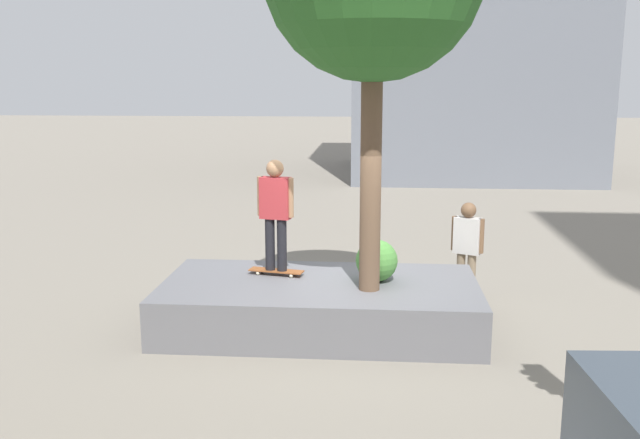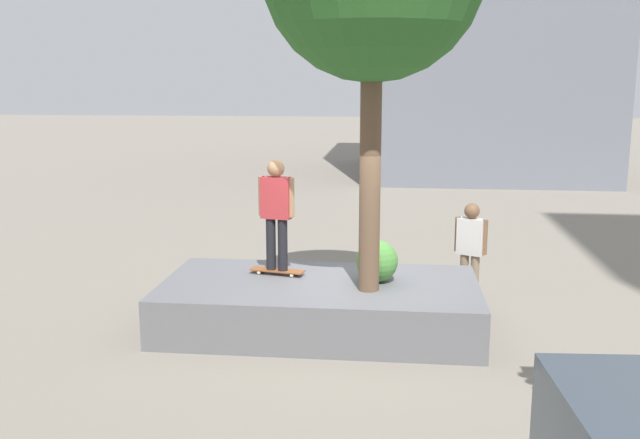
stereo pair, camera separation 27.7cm
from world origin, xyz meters
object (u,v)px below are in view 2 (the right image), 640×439
Objects in this scene: skateboarder at (276,207)px; passerby_with_bag at (471,245)px; planter_ledge at (320,305)px; skateboard at (277,271)px.

skateboarder reaches higher than passerby_with_bag.
planter_ledge is at bearing 35.25° from passerby_with_bag.
skateboarder is at bearing -26.33° from planter_ledge.
planter_ledge is 1.53m from skateboarder.
skateboard is at bearing -26.33° from planter_ledge.
passerby_with_bag is at bearing -144.75° from planter_ledge.
skateboard reaches higher than planter_ledge.
passerby_with_bag reaches higher than planter_ledge.
skateboard is 0.53× the size of passerby_with_bag.
skateboarder is 1.03× the size of passerby_with_bag.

